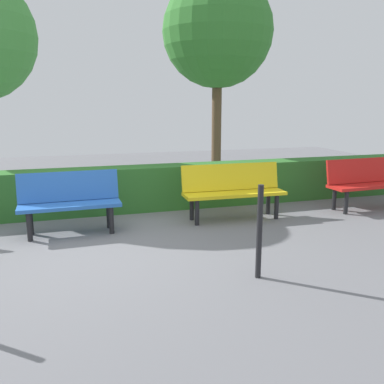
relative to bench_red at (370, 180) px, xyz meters
The scene contains 7 objects.
ground_plane 4.85m from the bench_red, ahead, with size 19.39×19.39×0.00m, color slate.
bench_red is the anchor object (origin of this frame).
bench_yellow 2.54m from the bench_red, ahead, with size 1.62×0.50×0.86m.
bench_blue 5.02m from the bench_red, ahead, with size 1.39×0.49×0.86m.
hedge_row 3.83m from the bench_red, 15.28° to the right, with size 15.39×0.50×0.75m, color #2D6B28.
tree_near 4.24m from the bench_red, 54.30° to the right, with size 2.28×2.28×4.38m.
railing_post_mid 3.83m from the bench_red, 34.42° to the left, with size 0.06×0.06×1.00m, color black.
Camera 1 is at (0.23, 5.32, 1.82)m, focal length 38.96 mm.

